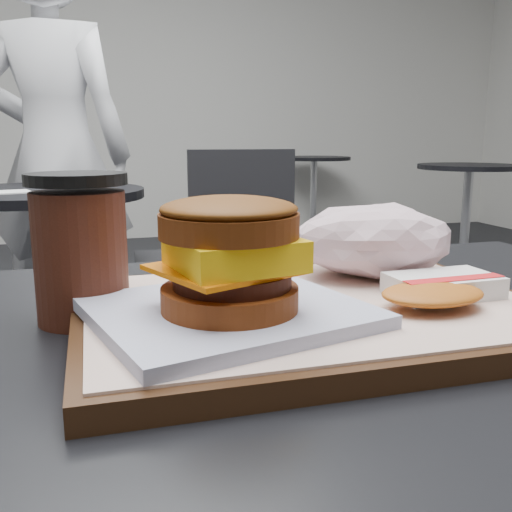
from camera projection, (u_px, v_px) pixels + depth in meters
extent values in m
cube|color=silver|center=(104.00, 70.00, 5.01)|extent=(8.00, 0.10, 3.00)
cube|color=black|center=(334.00, 352.00, 0.47)|extent=(0.80, 0.60, 0.04)
cube|color=#321C0D|center=(310.00, 313.00, 0.47)|extent=(0.38, 0.28, 0.02)
cube|color=beige|center=(310.00, 302.00, 0.47)|extent=(0.36, 0.26, 0.00)
cube|color=silver|center=(227.00, 312.00, 0.43)|extent=(0.23, 0.21, 0.01)
cylinder|color=maroon|center=(230.00, 298.00, 0.41)|extent=(0.12, 0.12, 0.02)
cylinder|color=#341007|center=(232.00, 279.00, 0.41)|extent=(0.10, 0.10, 0.01)
cube|color=orange|center=(223.00, 269.00, 0.41)|extent=(0.11, 0.11, 0.00)
cube|color=yellow|center=(234.00, 252.00, 0.41)|extent=(0.10, 0.10, 0.02)
cylinder|color=#6A310F|center=(229.00, 225.00, 0.40)|extent=(0.12, 0.12, 0.02)
ellipsoid|color=brown|center=(229.00, 209.00, 0.40)|extent=(0.12, 0.12, 0.02)
cube|color=silver|center=(443.00, 285.00, 0.49)|extent=(0.09, 0.06, 0.02)
cube|color=red|center=(454.00, 279.00, 0.47)|extent=(0.09, 0.02, 0.00)
ellipsoid|color=orange|center=(433.00, 294.00, 0.45)|extent=(0.09, 0.07, 0.01)
cylinder|color=#3B170E|center=(81.00, 257.00, 0.48)|extent=(0.08, 0.08, 0.11)
cylinder|color=black|center=(76.00, 179.00, 0.46)|extent=(0.08, 0.08, 0.01)
cylinder|color=black|center=(55.00, 393.00, 2.07)|extent=(0.44, 0.44, 0.02)
cylinder|color=#A5A5AA|center=(47.00, 298.00, 2.00)|extent=(0.07, 0.07, 0.70)
cylinder|color=black|center=(39.00, 194.00, 1.93)|extent=(0.70, 0.70, 0.03)
cube|color=white|center=(10.00, 192.00, 1.81)|extent=(0.15, 0.15, 0.00)
cylinder|color=#B0B0B5|center=(194.00, 326.00, 2.17)|extent=(0.06, 0.06, 0.44)
cube|color=black|center=(193.00, 264.00, 2.12)|extent=(0.45, 0.45, 0.04)
cube|color=black|center=(242.00, 204.00, 2.13)|extent=(0.40, 0.06, 0.40)
imported|color=silver|center=(56.00, 154.00, 2.34)|extent=(0.72, 0.60, 1.71)
cylinder|color=black|center=(461.00, 275.00, 3.85)|extent=(0.40, 0.40, 0.02)
cylinder|color=#A5A5AA|center=(465.00, 222.00, 3.78)|extent=(0.06, 0.06, 0.70)
cylinder|color=black|center=(470.00, 167.00, 3.71)|extent=(0.66, 0.66, 0.03)
cylinder|color=black|center=(313.00, 237.00, 5.34)|extent=(0.40, 0.40, 0.02)
cylinder|color=#A5A5AA|center=(313.00, 198.00, 5.27)|extent=(0.06, 0.06, 0.70)
cylinder|color=black|center=(314.00, 158.00, 5.19)|extent=(0.66, 0.66, 0.03)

